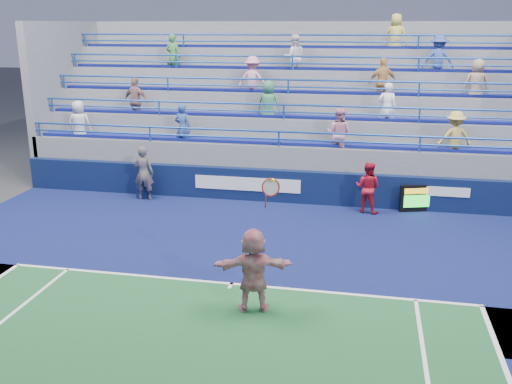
% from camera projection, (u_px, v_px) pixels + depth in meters
% --- Properties ---
extents(ground, '(120.00, 120.00, 0.00)m').
position_uv_depth(ground, '(231.00, 285.00, 13.09)').
color(ground, '#333538').
extents(sponsor_wall, '(18.00, 0.32, 1.10)m').
position_uv_depth(sponsor_wall, '(277.00, 186.00, 19.04)').
color(sponsor_wall, '#0A1A3B').
rests_on(sponsor_wall, ground).
extents(bleacher_stand, '(18.00, 5.60, 6.13)m').
position_uv_depth(bleacher_stand, '(293.00, 136.00, 22.30)').
color(bleacher_stand, slate).
rests_on(bleacher_stand, ground).
extents(serve_speed_board, '(1.25, 0.52, 0.88)m').
position_uv_depth(serve_speed_board, '(420.00, 198.00, 18.05)').
color(serve_speed_board, black).
rests_on(serve_speed_board, ground).
extents(judge_chair, '(0.46, 0.47, 0.71)m').
position_uv_depth(judge_chair, '(143.00, 191.00, 19.61)').
color(judge_chair, '#0C163C').
rests_on(judge_chair, ground).
extents(tennis_player, '(1.74, 0.90, 2.88)m').
position_uv_depth(tennis_player, '(253.00, 270.00, 11.69)').
color(tennis_player, silver).
rests_on(tennis_player, ground).
extents(line_judge, '(0.72, 0.51, 1.85)m').
position_uv_depth(line_judge, '(144.00, 173.00, 19.19)').
color(line_judge, '#161C3C').
rests_on(line_judge, ground).
extents(ball_girl, '(0.95, 0.83, 1.64)m').
position_uv_depth(ball_girl, '(368.00, 188.00, 17.87)').
color(ball_girl, '#AB1326').
rests_on(ball_girl, ground).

